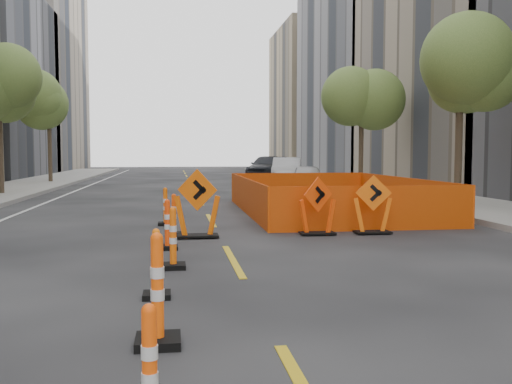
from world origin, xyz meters
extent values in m
plane|color=black|center=(0.00, 0.00, 0.00)|extent=(140.00, 140.00, 0.00)
cube|color=gray|center=(9.00, 12.00, 0.07)|extent=(4.00, 90.00, 0.15)
cube|color=gray|center=(-17.00, 55.60, 10.00)|extent=(12.00, 20.00, 20.00)
cube|color=gray|center=(17.00, 23.80, 7.00)|extent=(12.00, 16.00, 14.00)
cube|color=gray|center=(17.00, 40.20, 10.00)|extent=(12.00, 18.00, 20.00)
cube|color=tan|center=(17.00, 58.60, 8.00)|extent=(12.00, 14.00, 16.00)
cylinder|color=#382B1E|center=(-8.40, 20.00, 1.57)|extent=(0.24, 0.24, 3.15)
cylinder|color=#382B1E|center=(-8.40, 30.00, 1.57)|extent=(0.24, 0.24, 3.15)
sphere|color=#4B6D2E|center=(-8.40, 30.00, 4.55)|extent=(2.80, 2.80, 2.80)
cylinder|color=#382B1E|center=(8.40, 12.00, 1.57)|extent=(0.24, 0.24, 3.15)
sphere|color=#4B6D2E|center=(8.40, 12.00, 4.55)|extent=(2.80, 2.80, 2.80)
cylinder|color=#382B1E|center=(8.40, 22.00, 1.57)|extent=(0.24, 0.24, 3.15)
sphere|color=#4B6D2E|center=(8.40, 22.00, 4.55)|extent=(2.80, 2.80, 2.80)
imported|color=#B2B1B4|center=(5.38, 20.95, 0.66)|extent=(2.25, 4.11, 1.32)
imported|color=#B5B6BB|center=(5.89, 28.55, 0.79)|extent=(2.73, 5.07, 1.59)
imported|color=black|center=(5.82, 35.55, 0.81)|extent=(4.14, 5.99, 1.61)
camera|label=1|loc=(-1.02, -5.88, 1.91)|focal=40.00mm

